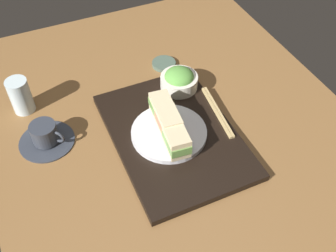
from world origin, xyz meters
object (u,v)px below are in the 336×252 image
sandwich_far (162,107)px  coffee_cup (45,136)px  sandwich_middle (169,123)px  salad_bowl (179,80)px  sandwich_near (177,141)px  small_sauce_dish (164,64)px  sandwich_plate (169,133)px  drinking_glass (20,96)px  chopsticks_pair (217,112)px

sandwich_far → coffee_cup: bearing=78.5°
sandwich_middle → salad_bowl: bearing=-33.1°
sandwich_middle → sandwich_far: 6.35cm
sandwich_middle → coffee_cup: 33.23cm
sandwich_near → sandwich_middle: bearing=-6.6°
coffee_cup → small_sauce_dish: bearing=-67.6°
sandwich_plate → sandwich_middle: sandwich_middle is taller
sandwich_far → small_sauce_dish: (23.66, -10.89, -5.67)cm
sandwich_middle → small_sauce_dish: (29.96, -11.62, -5.95)cm
salad_bowl → small_sauce_dish: salad_bowl is taller
drinking_glass → small_sauce_dish: size_ratio=1.38×
coffee_cup → salad_bowl: bearing=-84.9°
drinking_glass → small_sauce_dish: drinking_glass is taller
small_sauce_dish → coffee_cup: bearing=112.4°
sandwich_middle → small_sauce_dish: size_ratio=1.13×
salad_bowl → coffee_cup: bearing=95.1°
sandwich_near → sandwich_middle: (6.30, -0.73, 0.18)cm
sandwich_far → chopsticks_pair: 16.26cm
sandwich_far → drinking_glass: 40.52cm
sandwich_near → sandwich_middle: 6.35cm
sandwich_plate → chopsticks_pair: (2.06, -15.92, -0.36)cm
sandwich_middle → salad_bowl: (16.29, -10.60, -1.72)cm
sandwich_middle → salad_bowl: 19.51cm
sandwich_plate → chopsticks_pair: 16.06cm
coffee_cup → chopsticks_pair: bearing=-102.9°
small_sauce_dish → sandwich_near: bearing=161.2°
sandwich_near → chopsticks_pair: 19.07cm
sandwich_near → small_sauce_dish: (36.26, -12.35, -5.77)cm
sandwich_middle → sandwich_far: (6.30, -0.73, -0.29)cm
sandwich_plate → sandwich_near: sandwich_near is taller
sandwich_far → coffee_cup: sandwich_far is taller
sandwich_middle → sandwich_far: sandwich_middle is taller
drinking_glass → small_sauce_dish: bearing=-87.3°
salad_bowl → chopsticks_pair: (-14.23, -5.32, -2.51)cm
sandwich_near → sandwich_far: bearing=-6.6°
drinking_glass → salad_bowl: bearing=-104.6°
sandwich_near → drinking_glass: drinking_glass is taller
drinking_glass → sandwich_far: bearing=-122.0°
sandwich_far → salad_bowl: 14.12cm
sandwich_middle → salad_bowl: sandwich_middle is taller
sandwich_middle → chopsticks_pair: sandwich_middle is taller
chopsticks_pair → small_sauce_dish: bearing=8.8°
salad_bowl → small_sauce_dish: (13.67, -1.02, -4.23)cm
sandwich_middle → coffee_cup: sandwich_middle is taller
drinking_glass → small_sauce_dish: (2.17, -45.23, -4.74)cm
sandwich_middle → small_sauce_dish: sandwich_middle is taller
chopsticks_pair → coffee_cup: coffee_cup is taller
sandwich_middle → salad_bowl: size_ratio=0.78×
sandwich_far → drinking_glass: size_ratio=0.81×
sandwich_far → small_sauce_dish: size_ratio=1.13×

